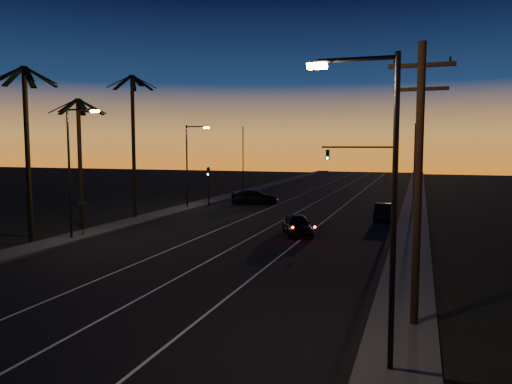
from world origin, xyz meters
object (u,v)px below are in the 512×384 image
(utility_pole, at_px, (418,179))
(right_car, at_px, (384,212))
(lead_car, at_px, (297,225))
(signal_mast, at_px, (370,163))
(cross_car, at_px, (254,197))

(utility_pole, relative_size, right_car, 2.31)
(utility_pole, height_order, lead_car, utility_pole)
(right_car, bearing_deg, signal_mast, 112.24)
(right_car, xyz_separation_m, cross_car, (-14.39, 7.70, 0.07))
(signal_mast, bearing_deg, cross_car, 163.79)
(signal_mast, distance_m, lead_car, 14.45)
(right_car, distance_m, cross_car, 16.32)
(signal_mast, bearing_deg, lead_car, -105.97)
(signal_mast, relative_size, lead_car, 1.37)
(utility_pole, xyz_separation_m, cross_car, (-17.22, 33.70, -4.53))
(signal_mast, height_order, right_car, signal_mast)
(signal_mast, bearing_deg, right_car, -67.76)
(cross_car, bearing_deg, right_car, -28.15)
(signal_mast, relative_size, right_car, 1.64)
(utility_pole, xyz_separation_m, lead_car, (-8.29, 16.65, -4.55))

